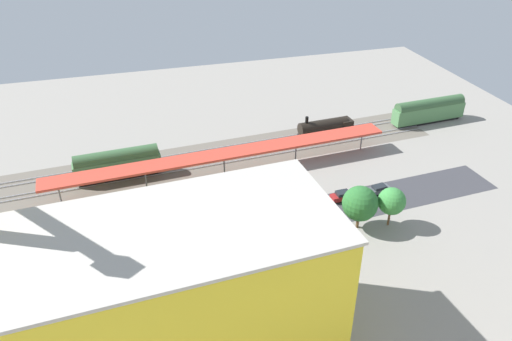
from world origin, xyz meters
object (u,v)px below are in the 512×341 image
object	(u,v)px
locomotive	(328,128)
box_truck_1	(230,250)
parked_car_4	(204,218)
parked_car_3	(253,210)
street_tree_3	(100,240)
parked_car_2	(299,203)
street_tree_0	(200,230)
street_tree_1	(234,219)
street_tree_5	(392,201)
passenger_coach	(429,110)
box_truck_0	(111,279)
parked_car_0	(379,190)
platform_canopy_near	(224,154)
parked_car_5	(157,226)
parked_car_1	(342,196)
freight_coach_far	(117,163)
street_tree_2	(360,204)
street_tree_4	(303,211)
traffic_light	(193,234)
construction_building	(184,296)
parked_car_6	(105,233)
box_truck_2	(82,290)

from	to	relation	value
locomotive	box_truck_1	distance (m)	45.89
parked_car_4	parked_car_3	bearing A→B (deg)	178.87
street_tree_3	parked_car_2	bearing A→B (deg)	-166.86
street_tree_0	street_tree_1	size ratio (longest dim) A/B	0.76
street_tree_3	street_tree_5	xyz separation A→B (m)	(-45.41, 1.34, -1.21)
box_truck_1	parked_car_3	bearing A→B (deg)	-121.93
passenger_coach	parked_car_2	size ratio (longest dim) A/B	4.20
box_truck_0	street_tree_1	bearing A→B (deg)	-169.33
locomotive	parked_car_3	xyz separation A→B (m)	(24.09, 23.96, -1.19)
parked_car_0	street_tree_3	size ratio (longest dim) A/B	0.50
street_tree_0	parked_car_4	bearing A→B (deg)	-103.54
platform_canopy_near	street_tree_5	xyz separation A→B (m)	(-22.46, 23.66, 0.44)
parked_car_5	parked_car_4	bearing A→B (deg)	-179.02
parked_car_1	freight_coach_far	bearing A→B (deg)	-26.72
street_tree_2	street_tree_4	world-z (taller)	street_tree_4
passenger_coach	parked_car_4	size ratio (longest dim) A/B	3.76
freight_coach_far	parked_car_4	world-z (taller)	freight_coach_far
parked_car_2	street_tree_4	distance (m)	9.77
parked_car_1	street_tree_1	distance (m)	23.58
box_truck_0	platform_canopy_near	bearing A→B (deg)	-130.41
parked_car_5	box_truck_1	world-z (taller)	box_truck_1
locomotive	passenger_coach	world-z (taller)	passenger_coach
locomotive	box_truck_0	world-z (taller)	locomotive
platform_canopy_near	street_tree_0	world-z (taller)	street_tree_0
parked_car_0	street_tree_3	bearing A→B (deg)	9.11
freight_coach_far	passenger_coach	bearing A→B (deg)	-175.74
street_tree_1	street_tree_3	size ratio (longest dim) A/B	1.00
freight_coach_far	parked_car_4	distance (m)	22.74
parked_car_3	box_truck_1	size ratio (longest dim) A/B	0.60
freight_coach_far	traffic_light	bearing A→B (deg)	109.93
box_truck_0	street_tree_0	world-z (taller)	street_tree_0
parked_car_0	street_tree_5	distance (m)	10.47
construction_building	street_tree_3	size ratio (longest dim) A/B	3.79
platform_canopy_near	street_tree_2	distance (m)	28.61
passenger_coach	box_truck_1	distance (m)	65.61
street_tree_4	parked_car_6	bearing A→B (deg)	-16.37
box_truck_1	platform_canopy_near	bearing A→B (deg)	-100.94
locomotive	box_truck_1	bearing A→B (deg)	48.32
passenger_coach	box_truck_2	world-z (taller)	passenger_coach
street_tree_0	traffic_light	size ratio (longest dim) A/B	0.99
box_truck_0	freight_coach_far	bearing A→B (deg)	-94.57
passenger_coach	parked_car_2	bearing A→B (deg)	30.51
parked_car_1	parked_car_4	xyz separation A→B (m)	(24.96, -0.60, -0.03)
box_truck_2	street_tree_3	size ratio (longest dim) A/B	1.11
parked_car_0	parked_car_5	world-z (taller)	parked_car_5
freight_coach_far	construction_building	world-z (taller)	construction_building
freight_coach_far	traffic_light	distance (m)	28.86
parked_car_0	street_tree_4	distance (m)	20.56
box_truck_1	street_tree_2	xyz separation A→B (m)	(-21.97, -1.83, 3.03)
parked_car_2	parked_car_6	bearing A→B (deg)	-1.14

